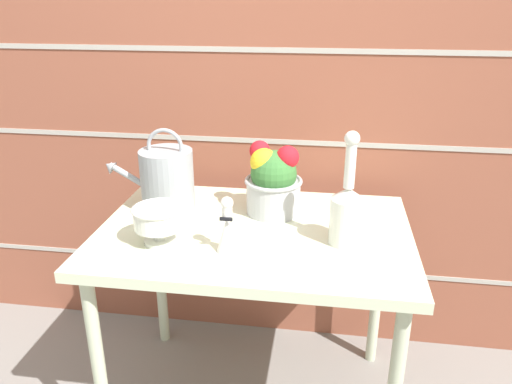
{
  "coord_description": "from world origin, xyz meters",
  "views": [
    {
      "loc": [
        0.23,
        -1.5,
        1.48
      ],
      "look_at": [
        0.0,
        0.04,
        0.86
      ],
      "focal_mm": 35.0,
      "sensor_mm": 36.0,
      "label": 1
    }
  ],
  "objects_px": {
    "crystal_pedestal_bowl": "(158,219)",
    "glass_decanter": "(347,209)",
    "figurine_vase": "(228,230)",
    "watering_can": "(166,179)",
    "flower_planter": "(273,181)"
  },
  "relations": [
    {
      "from": "crystal_pedestal_bowl",
      "to": "glass_decanter",
      "type": "relative_size",
      "value": 0.45
    },
    {
      "from": "glass_decanter",
      "to": "figurine_vase",
      "type": "relative_size",
      "value": 2.03
    },
    {
      "from": "watering_can",
      "to": "flower_planter",
      "type": "distance_m",
      "value": 0.38
    },
    {
      "from": "watering_can",
      "to": "glass_decanter",
      "type": "relative_size",
      "value": 0.92
    },
    {
      "from": "figurine_vase",
      "to": "flower_planter",
      "type": "bearing_deg",
      "value": 72.08
    },
    {
      "from": "glass_decanter",
      "to": "figurine_vase",
      "type": "distance_m",
      "value": 0.38
    },
    {
      "from": "figurine_vase",
      "to": "crystal_pedestal_bowl",
      "type": "bearing_deg",
      "value": 173.73
    },
    {
      "from": "flower_planter",
      "to": "figurine_vase",
      "type": "bearing_deg",
      "value": -107.92
    },
    {
      "from": "crystal_pedestal_bowl",
      "to": "figurine_vase",
      "type": "bearing_deg",
      "value": -6.27
    },
    {
      "from": "flower_planter",
      "to": "figurine_vase",
      "type": "relative_size",
      "value": 1.44
    },
    {
      "from": "flower_planter",
      "to": "glass_decanter",
      "type": "bearing_deg",
      "value": -38.61
    },
    {
      "from": "watering_can",
      "to": "figurine_vase",
      "type": "relative_size",
      "value": 1.86
    },
    {
      "from": "watering_can",
      "to": "glass_decanter",
      "type": "bearing_deg",
      "value": -15.46
    },
    {
      "from": "crystal_pedestal_bowl",
      "to": "figurine_vase",
      "type": "distance_m",
      "value": 0.23
    },
    {
      "from": "flower_planter",
      "to": "figurine_vase",
      "type": "distance_m",
      "value": 0.33
    }
  ]
}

